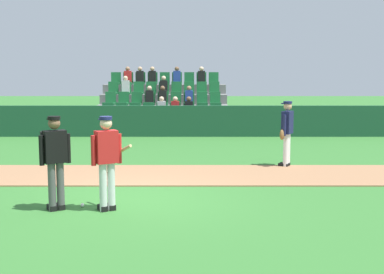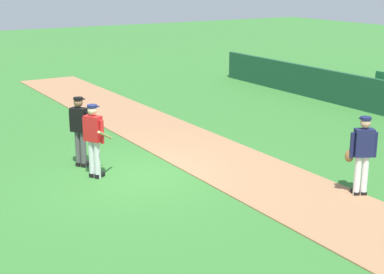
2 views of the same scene
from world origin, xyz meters
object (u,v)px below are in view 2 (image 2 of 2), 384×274
umpire_home_plate (80,128)px  runner_navy_jersey (362,153)px  baseball (97,168)px  batter_red_jersey (94,138)px

umpire_home_plate → runner_navy_jersey: bearing=40.8°
runner_navy_jersey → baseball: (-4.61, -4.15, -0.93)m
batter_red_jersey → runner_navy_jersey: same height
batter_red_jersey → baseball: bearing=154.5°
batter_red_jersey → umpire_home_plate: same height
batter_red_jersey → baseball: (-0.53, 0.25, -0.93)m
baseball → umpire_home_plate: bearing=-153.7°
batter_red_jersey → baseball: batter_red_jersey is taller
batter_red_jersey → runner_navy_jersey: size_ratio=1.00×
batter_red_jersey → runner_navy_jersey: bearing=47.1°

